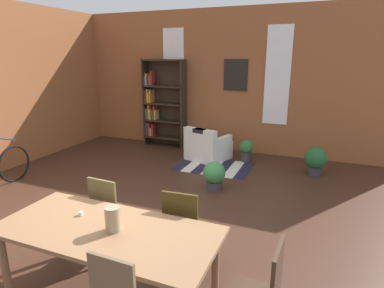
# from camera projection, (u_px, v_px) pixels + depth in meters

# --- Properties ---
(ground_plane) EXTENTS (10.90, 10.90, 0.00)m
(ground_plane) POSITION_uv_depth(u_px,v_px,m) (129.00, 231.00, 4.27)
(ground_plane) COLOR #3E251A
(back_wall_brick) EXTENTS (8.27, 0.12, 3.33)m
(back_wall_brick) POSITION_uv_depth(u_px,v_px,m) (223.00, 82.00, 7.62)
(back_wall_brick) COLOR #965630
(back_wall_brick) RESTS_ON ground
(window_pane_0) EXTENTS (0.55, 0.02, 2.17)m
(window_pane_0) POSITION_uv_depth(u_px,v_px,m) (174.00, 74.00, 7.98)
(window_pane_0) COLOR white
(window_pane_1) EXTENTS (0.55, 0.02, 2.17)m
(window_pane_1) POSITION_uv_depth(u_px,v_px,m) (278.00, 76.00, 7.06)
(window_pane_1) COLOR white
(dining_table) EXTENTS (2.06, 0.90, 0.76)m
(dining_table) POSITION_uv_depth(u_px,v_px,m) (107.00, 236.00, 2.90)
(dining_table) COLOR #8D6543
(dining_table) RESTS_ON ground
(vase_on_table) EXTENTS (0.14, 0.14, 0.23)m
(vase_on_table) POSITION_uv_depth(u_px,v_px,m) (113.00, 219.00, 2.82)
(vase_on_table) COLOR #998466
(vase_on_table) RESTS_ON dining_table
(tealight_candle_0) EXTENTS (0.04, 0.04, 0.04)m
(tealight_candle_0) POSITION_uv_depth(u_px,v_px,m) (81.00, 213.00, 3.11)
(tealight_candle_0) COLOR silver
(tealight_candle_0) RESTS_ON dining_table
(dining_chair_far_right) EXTENTS (0.43, 0.43, 0.95)m
(dining_chair_far_right) POSITION_uv_depth(u_px,v_px,m) (184.00, 227.00, 3.38)
(dining_chair_far_right) COLOR #3E3012
(dining_chair_far_right) RESTS_ON ground
(dining_chair_far_left) EXTENTS (0.42, 0.42, 0.95)m
(dining_chair_far_left) POSITION_uv_depth(u_px,v_px,m) (110.00, 211.00, 3.72)
(dining_chair_far_left) COLOR brown
(dining_chair_far_left) RESTS_ON ground
(bookshelf_tall) EXTENTS (1.10, 0.32, 2.19)m
(bookshelf_tall) POSITION_uv_depth(u_px,v_px,m) (161.00, 104.00, 8.11)
(bookshelf_tall) COLOR #2D2319
(bookshelf_tall) RESTS_ON ground
(armchair_white) EXTENTS (1.00, 1.00, 0.75)m
(armchair_white) POSITION_uv_depth(u_px,v_px,m) (207.00, 147.00, 7.16)
(armchair_white) COLOR white
(armchair_white) RESTS_ON ground
(potted_plant_by_shelf) EXTENTS (0.39, 0.39, 0.50)m
(potted_plant_by_shelf) POSITION_uv_depth(u_px,v_px,m) (214.00, 175.00, 5.53)
(potted_plant_by_shelf) COLOR #333338
(potted_plant_by_shelf) RESTS_ON ground
(potted_plant_corner) EXTENTS (0.30, 0.30, 0.49)m
(potted_plant_corner) POSITION_uv_depth(u_px,v_px,m) (246.00, 150.00, 7.02)
(potted_plant_corner) COLOR #333338
(potted_plant_corner) RESTS_ON ground
(potted_plant_window) EXTENTS (0.42, 0.42, 0.55)m
(potted_plant_window) POSITION_uv_depth(u_px,v_px,m) (316.00, 160.00, 6.21)
(potted_plant_window) COLOR #333338
(potted_plant_window) RESTS_ON ground
(striped_rug) EXTENTS (1.54, 1.08, 0.01)m
(striped_rug) POSITION_uv_depth(u_px,v_px,m) (214.00, 166.00, 6.75)
(striped_rug) COLOR #1E1E33
(striped_rug) RESTS_ON ground
(framed_picture) EXTENTS (0.56, 0.03, 0.72)m
(framed_picture) POSITION_uv_depth(u_px,v_px,m) (236.00, 75.00, 7.40)
(framed_picture) COLOR black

